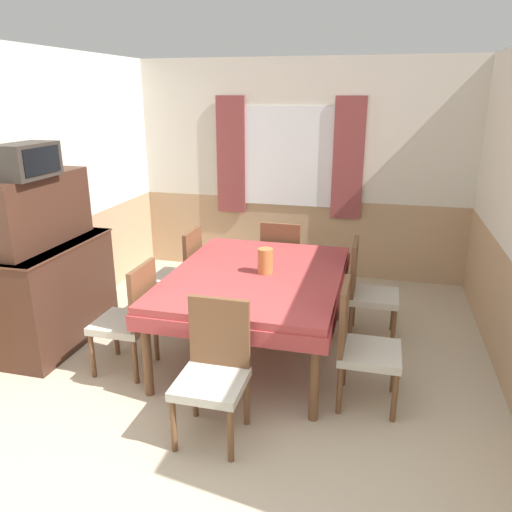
{
  "coord_description": "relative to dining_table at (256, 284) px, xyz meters",
  "views": [
    {
      "loc": [
        0.99,
        -2.07,
        2.21
      ],
      "look_at": [
        0.0,
        1.79,
        0.9
      ],
      "focal_mm": 35.0,
      "sensor_mm": 36.0,
      "label": 1
    }
  ],
  "objects": [
    {
      "name": "ground_plane",
      "position": [
        -0.01,
        -1.79,
        -0.65
      ],
      "size": [
        16.0,
        16.0,
        0.0
      ],
      "primitive_type": "plane",
      "color": "tan"
    },
    {
      "name": "chair_right_far",
      "position": [
        0.91,
        0.54,
        -0.16
      ],
      "size": [
        0.44,
        0.44,
        0.93
      ],
      "rotation": [
        0.0,
        0.0,
        4.71
      ],
      "color": "brown",
      "rests_on": "ground_plane"
    },
    {
      "name": "chair_head_window",
      "position": [
        0.0,
        1.13,
        -0.16
      ],
      "size": [
        0.44,
        0.44,
        0.93
      ],
      "color": "brown",
      "rests_on": "ground_plane"
    },
    {
      "name": "chair_left_far",
      "position": [
        -0.91,
        0.54,
        -0.16
      ],
      "size": [
        0.44,
        0.44,
        0.93
      ],
      "rotation": [
        0.0,
        0.0,
        1.57
      ],
      "color": "brown",
      "rests_on": "ground_plane"
    },
    {
      "name": "wall_left",
      "position": [
        -2.04,
        0.18,
        0.65
      ],
      "size": [
        0.05,
        4.33,
        2.6
      ],
      "color": "silver",
      "rests_on": "ground_plane"
    },
    {
      "name": "vase",
      "position": [
        0.07,
        0.01,
        0.21
      ],
      "size": [
        0.13,
        0.13,
        0.22
      ],
      "color": "#B26B38",
      "rests_on": "dining_table"
    },
    {
      "name": "dining_table",
      "position": [
        0.0,
        0.0,
        0.0
      ],
      "size": [
        1.45,
        1.89,
        0.75
      ],
      "color": "#9E3838",
      "rests_on": "ground_plane"
    },
    {
      "name": "chair_right_near",
      "position": [
        0.91,
        -0.54,
        -0.16
      ],
      "size": [
        0.44,
        0.44,
        0.93
      ],
      "rotation": [
        0.0,
        0.0,
        4.71
      ],
      "color": "brown",
      "rests_on": "ground_plane"
    },
    {
      "name": "sideboard",
      "position": [
        -1.79,
        -0.26,
        0.01
      ],
      "size": [
        0.46,
        1.24,
        1.55
      ],
      "color": "#3D2319",
      "rests_on": "ground_plane"
    },
    {
      "name": "chair_left_near",
      "position": [
        -0.91,
        -0.54,
        -0.16
      ],
      "size": [
        0.44,
        0.44,
        0.93
      ],
      "rotation": [
        0.0,
        0.0,
        1.57
      ],
      "color": "brown",
      "rests_on": "ground_plane"
    },
    {
      "name": "tv",
      "position": [
        -1.79,
        -0.41,
        1.04
      ],
      "size": [
        0.29,
        0.53,
        0.28
      ],
      "color": "#2D2823",
      "rests_on": "sideboard"
    },
    {
      "name": "chair_head_near",
      "position": [
        0.0,
        -1.13,
        -0.16
      ],
      "size": [
        0.44,
        0.44,
        0.93
      ],
      "rotation": [
        0.0,
        0.0,
        3.14
      ],
      "color": "brown",
      "rests_on": "ground_plane"
    },
    {
      "name": "wall_back",
      "position": [
        -0.02,
        2.16,
        0.66
      ],
      "size": [
        4.43,
        0.09,
        2.6
      ],
      "color": "silver",
      "rests_on": "ground_plane"
    }
  ]
}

